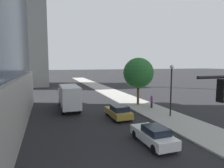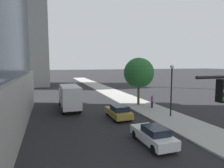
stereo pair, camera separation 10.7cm
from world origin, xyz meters
TOP-DOWN VIEW (x-y plane):
  - sidewalk at (7.64, 20.00)m, footprint 4.70×120.00m
  - construction_building at (-11.18, 56.42)m, footprint 20.79×19.39m
  - street_lamp at (8.00, 15.44)m, footprint 0.44×0.44m
  - street_tree at (7.43, 22.45)m, footprint 4.43×4.43m
  - car_white at (2.22, 9.63)m, footprint 1.77×4.35m
  - car_gold at (2.22, 16.99)m, footprint 1.91×4.25m
  - box_truck at (-2.52, 23.19)m, footprint 2.29×7.90m
  - pedestrian_purple_shirt at (8.17, 19.81)m, footprint 0.34×0.34m

SIDE VIEW (x-z plane):
  - sidewalk at x=7.64m, z-range 0.00..0.15m
  - car_white at x=2.22m, z-range 0.00..1.47m
  - car_gold at x=2.22m, z-range 0.01..1.54m
  - pedestrian_purple_shirt at x=8.17m, z-range 0.17..1.88m
  - box_truck at x=-2.52m, z-range 0.16..3.44m
  - street_lamp at x=8.00m, z-range 1.05..6.93m
  - street_tree at x=7.43m, z-range 1.36..8.24m
  - construction_building at x=-11.18m, z-range -3.23..37.49m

